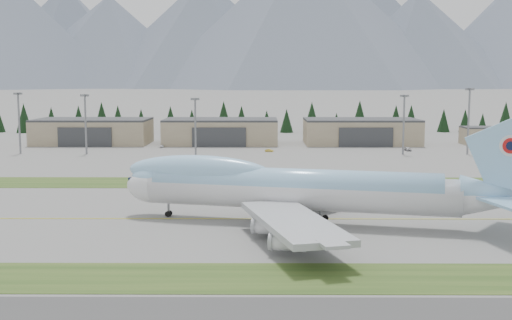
{
  "coord_description": "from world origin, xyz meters",
  "views": [
    {
      "loc": [
        1.77,
        -123.94,
        27.2
      ],
      "look_at": [
        0.79,
        29.85,
        8.0
      ],
      "focal_mm": 45.0,
      "sensor_mm": 36.0,
      "label": 1
    }
  ],
  "objects_px": {
    "boeing_747_freighter": "(295,188)",
    "service_vehicle_a": "(162,148)",
    "hangar_right": "(361,131)",
    "service_vehicle_c": "(408,151)",
    "hangar_left": "(93,131)",
    "service_vehicle_b": "(269,152)",
    "hangar_center": "(221,131)"
  },
  "relations": [
    {
      "from": "hangar_right",
      "to": "service_vehicle_b",
      "type": "height_order",
      "value": "hangar_right"
    },
    {
      "from": "service_vehicle_a",
      "to": "service_vehicle_c",
      "type": "relative_size",
      "value": 0.79
    },
    {
      "from": "hangar_right",
      "to": "service_vehicle_c",
      "type": "relative_size",
      "value": 10.3
    },
    {
      "from": "hangar_left",
      "to": "hangar_center",
      "type": "relative_size",
      "value": 1.0
    },
    {
      "from": "service_vehicle_a",
      "to": "hangar_center",
      "type": "bearing_deg",
      "value": 29.55
    },
    {
      "from": "service_vehicle_a",
      "to": "service_vehicle_b",
      "type": "height_order",
      "value": "service_vehicle_a"
    },
    {
      "from": "hangar_right",
      "to": "service_vehicle_a",
      "type": "relative_size",
      "value": 13.12
    },
    {
      "from": "hangar_left",
      "to": "service_vehicle_b",
      "type": "relative_size",
      "value": 14.59
    },
    {
      "from": "boeing_747_freighter",
      "to": "hangar_right",
      "type": "relative_size",
      "value": 1.64
    },
    {
      "from": "hangar_right",
      "to": "service_vehicle_a",
      "type": "xyz_separation_m",
      "value": [
        -83.11,
        -15.78,
        -5.39
      ]
    },
    {
      "from": "hangar_left",
      "to": "service_vehicle_a",
      "type": "xyz_separation_m",
      "value": [
        31.89,
        -15.78,
        -5.39
      ]
    },
    {
      "from": "hangar_right",
      "to": "hangar_left",
      "type": "bearing_deg",
      "value": 180.0
    },
    {
      "from": "hangar_center",
      "to": "service_vehicle_a",
      "type": "bearing_deg",
      "value": -145.67
    },
    {
      "from": "service_vehicle_c",
      "to": "hangar_right",
      "type": "bearing_deg",
      "value": 113.84
    },
    {
      "from": "boeing_747_freighter",
      "to": "service_vehicle_b",
      "type": "relative_size",
      "value": 23.9
    },
    {
      "from": "boeing_747_freighter",
      "to": "hangar_right",
      "type": "height_order",
      "value": "boeing_747_freighter"
    },
    {
      "from": "service_vehicle_b",
      "to": "hangar_left",
      "type": "bearing_deg",
      "value": 88.86
    },
    {
      "from": "boeing_747_freighter",
      "to": "service_vehicle_a",
      "type": "height_order",
      "value": "boeing_747_freighter"
    },
    {
      "from": "hangar_right",
      "to": "service_vehicle_b",
      "type": "bearing_deg",
      "value": -142.2
    },
    {
      "from": "boeing_747_freighter",
      "to": "service_vehicle_a",
      "type": "distance_m",
      "value": 145.69
    },
    {
      "from": "hangar_center",
      "to": "service_vehicle_a",
      "type": "distance_m",
      "value": 28.5
    },
    {
      "from": "hangar_right",
      "to": "hangar_center",
      "type": "bearing_deg",
      "value": 180.0
    },
    {
      "from": "hangar_left",
      "to": "service_vehicle_b",
      "type": "xyz_separation_m",
      "value": [
        75.27,
        -30.81,
        -5.39
      ]
    },
    {
      "from": "boeing_747_freighter",
      "to": "hangar_right",
      "type": "xyz_separation_m",
      "value": [
        36.61,
        153.68,
        -1.42
      ]
    },
    {
      "from": "boeing_747_freighter",
      "to": "service_vehicle_c",
      "type": "bearing_deg",
      "value": 81.65
    },
    {
      "from": "service_vehicle_c",
      "to": "hangar_left",
      "type": "bearing_deg",
      "value": 164.56
    },
    {
      "from": "hangar_center",
      "to": "service_vehicle_b",
      "type": "bearing_deg",
      "value": -56.65
    },
    {
      "from": "boeing_747_freighter",
      "to": "hangar_left",
      "type": "distance_m",
      "value": 172.53
    },
    {
      "from": "service_vehicle_c",
      "to": "boeing_747_freighter",
      "type": "bearing_deg",
      "value": -115.41
    },
    {
      "from": "hangar_left",
      "to": "hangar_center",
      "type": "xyz_separation_m",
      "value": [
        55.0,
        0.0,
        0.0
      ]
    },
    {
      "from": "hangar_left",
      "to": "hangar_center",
      "type": "bearing_deg",
      "value": 0.0
    },
    {
      "from": "hangar_right",
      "to": "service_vehicle_c",
      "type": "distance_m",
      "value": 30.91
    }
  ]
}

